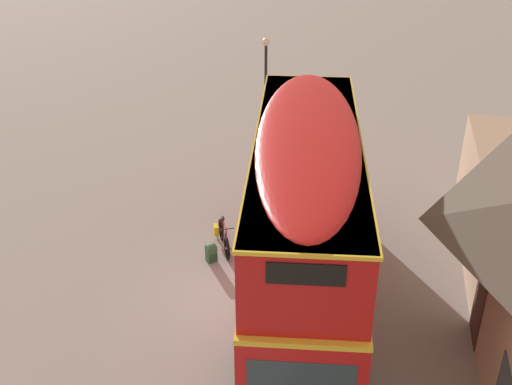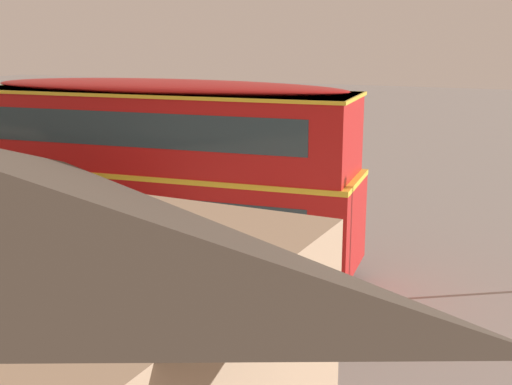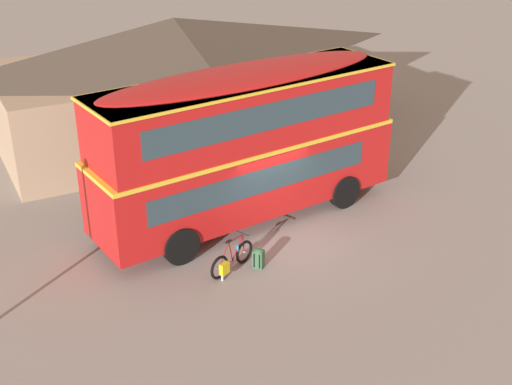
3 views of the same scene
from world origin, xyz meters
name	(u,v)px [view 3 (image 3 of 3)]	position (x,y,z in m)	size (l,w,h in m)	color
ground_plane	(277,236)	(0.00, 0.00, 0.00)	(120.00, 120.00, 0.00)	gray
double_decker_bus	(246,140)	(-0.19, 1.49, 2.64)	(9.90, 3.24, 4.79)	black
touring_bicycle	(231,260)	(-2.13, -1.03, 0.37)	(1.64, 0.83, 1.00)	black
backpack_on_ground	(259,258)	(-1.38, -1.22, 0.30)	(0.37, 0.37, 0.58)	#386642
water_bottle_clear_plastic	(222,277)	(-2.55, -1.30, 0.11)	(0.07, 0.07, 0.24)	silver
pub_building	(176,78)	(0.99, 9.15, 2.45)	(14.55, 7.88, 4.81)	tan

